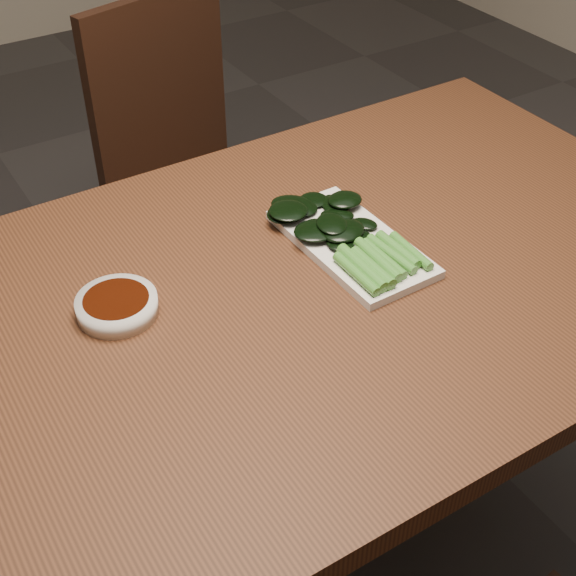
{
  "coord_description": "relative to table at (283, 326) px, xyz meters",
  "views": [
    {
      "loc": [
        -0.47,
        -0.76,
        1.48
      ],
      "look_at": [
        0.0,
        -0.01,
        0.76
      ],
      "focal_mm": 50.0,
      "sensor_mm": 36.0,
      "label": 1
    }
  ],
  "objects": [
    {
      "name": "ground",
      "position": [
        0.0,
        0.0,
        -0.68
      ],
      "size": [
        6.0,
        6.0,
        0.0
      ],
      "primitive_type": "plane",
      "color": "#2E2B2B",
      "rests_on": "ground"
    },
    {
      "name": "table",
      "position": [
        0.0,
        0.0,
        0.0
      ],
      "size": [
        1.4,
        0.8,
        0.75
      ],
      "color": "#482614",
      "rests_on": "ground"
    },
    {
      "name": "chair_far",
      "position": [
        0.21,
        0.74,
        -0.19
      ],
      "size": [
        0.45,
        0.45,
        0.89
      ],
      "rotation": [
        0.0,
        0.0,
        0.25
      ],
      "color": "black",
      "rests_on": "ground"
    },
    {
      "name": "sauce_bowl",
      "position": [
        -0.22,
        0.08,
        0.09
      ],
      "size": [
        0.11,
        0.11,
        0.03
      ],
      "color": "silver",
      "rests_on": "table"
    },
    {
      "name": "serving_plate",
      "position": [
        0.14,
        0.03,
        0.08
      ],
      "size": [
        0.14,
        0.28,
        0.01
      ],
      "rotation": [
        0.0,
        0.0,
        0.02
      ],
      "color": "silver",
      "rests_on": "table"
    },
    {
      "name": "gai_lan",
      "position": [
        0.13,
        0.05,
        0.09
      ],
      "size": [
        0.16,
        0.3,
        0.02
      ],
      "color": "#478E31",
      "rests_on": "serving_plate"
    }
  ]
}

